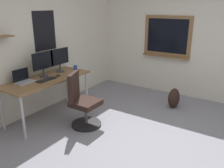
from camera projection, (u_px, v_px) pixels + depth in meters
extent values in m
plane|color=gray|center=(149.00, 147.00, 3.53)|extent=(5.20, 5.20, 0.00)
cube|color=silver|center=(32.00, 46.00, 4.39)|extent=(5.00, 0.10, 2.60)
cube|color=black|center=(45.00, 31.00, 4.50)|extent=(0.52, 0.01, 0.74)
cube|color=silver|center=(200.00, 40.00, 5.06)|extent=(0.10, 5.00, 2.60)
cube|color=olive|center=(167.00, 36.00, 5.36)|extent=(0.04, 1.10, 0.90)
cube|color=black|center=(167.00, 36.00, 5.35)|extent=(0.01, 0.94, 0.76)
cube|color=olive|center=(165.00, 56.00, 5.48)|extent=(0.12, 1.10, 0.03)
cube|color=olive|center=(47.00, 79.00, 4.29)|extent=(1.67, 0.68, 0.03)
cylinder|color=#B7B7BC|center=(23.00, 118.00, 3.65)|extent=(0.04, 0.04, 0.73)
cylinder|color=#B7B7BC|center=(87.00, 89.00, 4.88)|extent=(0.04, 0.04, 0.73)
cylinder|color=#B7B7BC|center=(2.00, 110.00, 3.93)|extent=(0.04, 0.04, 0.73)
cylinder|color=#B7B7BC|center=(67.00, 85.00, 5.17)|extent=(0.04, 0.04, 0.73)
cylinder|color=black|center=(86.00, 124.00, 4.17)|extent=(0.52, 0.52, 0.04)
cylinder|color=#4C4C51|center=(86.00, 114.00, 4.11)|extent=(0.05, 0.05, 0.34)
cube|color=black|center=(86.00, 103.00, 4.04)|extent=(0.44, 0.44, 0.09)
cube|color=black|center=(74.00, 87.00, 3.99)|extent=(0.40, 0.22, 0.48)
cube|color=#ADAFB5|center=(25.00, 82.00, 4.04)|extent=(0.31, 0.21, 0.02)
cube|color=black|center=(21.00, 75.00, 4.05)|extent=(0.31, 0.01, 0.21)
cylinder|color=#38383D|center=(44.00, 76.00, 4.37)|extent=(0.17, 0.17, 0.01)
cylinder|color=#38383D|center=(44.00, 72.00, 4.35)|extent=(0.03, 0.03, 0.14)
cube|color=black|center=(43.00, 60.00, 4.27)|extent=(0.46, 0.02, 0.31)
cylinder|color=#38383D|center=(60.00, 71.00, 4.70)|extent=(0.17, 0.17, 0.01)
cylinder|color=#38383D|center=(60.00, 68.00, 4.68)|extent=(0.03, 0.03, 0.14)
cube|color=black|center=(60.00, 56.00, 4.60)|extent=(0.46, 0.02, 0.31)
cube|color=black|center=(46.00, 80.00, 4.17)|extent=(0.37, 0.13, 0.02)
ellipsoid|color=#262628|center=(58.00, 76.00, 4.39)|extent=(0.10, 0.06, 0.03)
cylinder|color=#334CA5|center=(75.00, 67.00, 4.83)|extent=(0.08, 0.08, 0.09)
ellipsoid|color=black|center=(174.00, 98.00, 4.85)|extent=(0.32, 0.22, 0.41)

